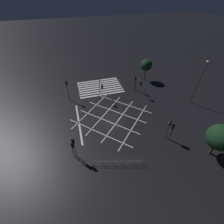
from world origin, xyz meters
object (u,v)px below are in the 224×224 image
(traffic_light_ne_cross, at_px, (74,144))
(traffic_light_ne_main, at_px, (73,147))
(traffic_light_median_south, at_px, (101,86))
(traffic_light_sw_main, at_px, (136,80))
(street_lamp_west, at_px, (201,78))
(traffic_light_nw_cross, at_px, (173,128))
(traffic_light_se_main, at_px, (67,86))
(street_tree_near, at_px, (146,65))
(street_tree_far, at_px, (221,138))
(traffic_light_nw_main, at_px, (169,126))
(traffic_light_sw_cross, at_px, (139,82))

(traffic_light_ne_cross, relative_size, traffic_light_ne_main, 1.20)
(traffic_light_median_south, height_order, traffic_light_sw_main, traffic_light_median_south)
(traffic_light_ne_main, distance_m, street_lamp_west, 24.68)
(traffic_light_nw_cross, distance_m, street_lamp_west, 12.06)
(traffic_light_se_main, height_order, traffic_light_nw_cross, traffic_light_se_main)
(traffic_light_nw_cross, distance_m, traffic_light_sw_main, 14.06)
(traffic_light_nw_cross, relative_size, street_tree_near, 0.65)
(traffic_light_ne_cross, height_order, street_tree_near, street_tree_near)
(traffic_light_median_south, xyz_separation_m, street_tree_far, (-11.92, 17.22, 0.62))
(traffic_light_median_south, relative_size, street_lamp_west, 0.45)
(traffic_light_nw_main, xyz_separation_m, street_tree_far, (-4.69, 4.21, 0.74))
(street_lamp_west, relative_size, street_tree_far, 1.65)
(traffic_light_nw_cross, relative_size, traffic_light_ne_main, 1.03)
(traffic_light_nw_main, xyz_separation_m, traffic_light_ne_main, (13.86, -0.38, -0.45))
(traffic_light_sw_main, bearing_deg, traffic_light_se_main, -1.86)
(traffic_light_sw_main, relative_size, street_tree_near, 0.72)
(traffic_light_sw_main, bearing_deg, street_tree_near, -136.14)
(traffic_light_sw_cross, xyz_separation_m, street_tree_near, (-3.99, -5.02, 1.01))
(traffic_light_ne_cross, distance_m, traffic_light_sw_main, 19.40)
(traffic_light_se_main, relative_size, traffic_light_nw_cross, 1.36)
(traffic_light_ne_main, distance_m, street_tree_near, 25.48)
(traffic_light_ne_main, xyz_separation_m, street_tree_far, (-18.55, 4.58, 1.19))
(traffic_light_sw_cross, relative_size, street_tree_near, 0.73)
(traffic_light_ne_cross, height_order, traffic_light_sw_main, traffic_light_ne_cross)
(traffic_light_ne_cross, xyz_separation_m, traffic_light_ne_main, (0.23, 0.04, -0.48))
(traffic_light_median_south, distance_m, street_tree_near, 12.87)
(street_lamp_west, distance_m, street_tree_near, 12.28)
(traffic_light_ne_cross, relative_size, traffic_light_sw_main, 1.05)
(street_lamp_west, relative_size, street_tree_near, 1.70)
(traffic_light_nw_main, bearing_deg, traffic_light_ne_cross, -1.76)
(traffic_light_sw_cross, height_order, street_tree_far, street_tree_far)
(traffic_light_sw_cross, height_order, street_tree_near, street_tree_near)
(traffic_light_nw_cross, relative_size, street_lamp_west, 0.38)
(traffic_light_median_south, distance_m, street_tree_far, 20.96)
(traffic_light_sw_main, bearing_deg, street_lamp_west, 143.07)
(traffic_light_median_south, relative_size, street_tree_far, 0.74)
(traffic_light_se_main, height_order, traffic_light_ne_main, traffic_light_se_main)
(traffic_light_ne_cross, bearing_deg, street_tree_far, -104.17)
(traffic_light_sw_main, height_order, street_tree_far, street_tree_far)
(traffic_light_se_main, bearing_deg, traffic_light_sw_main, -1.86)
(street_tree_near, bearing_deg, traffic_light_nw_cross, 77.01)
(traffic_light_ne_main, bearing_deg, street_lamp_west, 15.10)
(traffic_light_se_main, xyz_separation_m, traffic_light_ne_cross, (-0.04, 13.79, -0.42))
(traffic_light_median_south, bearing_deg, traffic_light_nw_main, 29.07)
(traffic_light_nw_main, relative_size, traffic_light_sw_main, 1.05)
(traffic_light_se_main, bearing_deg, street_tree_near, 11.07)
(traffic_light_se_main, xyz_separation_m, street_tree_far, (-18.36, 18.42, 0.30))
(traffic_light_median_south, xyz_separation_m, traffic_light_ne_cross, (6.40, 12.60, -0.10))
(traffic_light_nw_main, bearing_deg, street_lamp_west, -145.35)
(street_lamp_west, bearing_deg, street_tree_far, 65.13)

